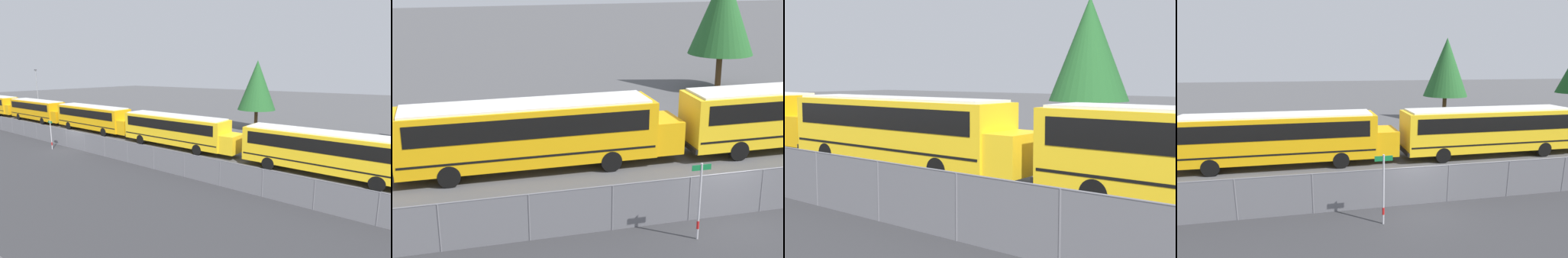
% 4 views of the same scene
% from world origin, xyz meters
% --- Properties ---
extents(ground_plane, '(200.00, 200.00, 0.00)m').
position_xyz_m(ground_plane, '(0.00, 0.00, 0.00)').
color(ground_plane, '#4C4C4F').
extents(fence, '(123.35, 0.07, 1.78)m').
position_xyz_m(fence, '(-0.00, -0.00, 0.91)').
color(fence, '#9EA0A5').
rests_on(fence, ground_plane).
extents(school_bus_3, '(13.26, 2.49, 3.23)m').
position_xyz_m(school_bus_3, '(-6.20, 6.61, 1.92)').
color(school_bus_3, '#EDA80F').
rests_on(school_bus_3, ground_plane).
extents(school_bus_4, '(13.26, 2.49, 3.23)m').
position_xyz_m(school_bus_4, '(7.51, 6.38, 1.92)').
color(school_bus_4, yellow).
rests_on(school_bus_4, ground_plane).
extents(street_sign, '(0.70, 0.09, 2.84)m').
position_xyz_m(street_sign, '(-1.81, -1.39, 1.51)').
color(street_sign, '#B7B7BC').
rests_on(street_sign, ground_plane).
extents(tree_3, '(4.78, 4.78, 8.89)m').
position_xyz_m(tree_3, '(9.89, 19.48, 5.77)').
color(tree_3, '#51381E').
rests_on(tree_3, ground_plane).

